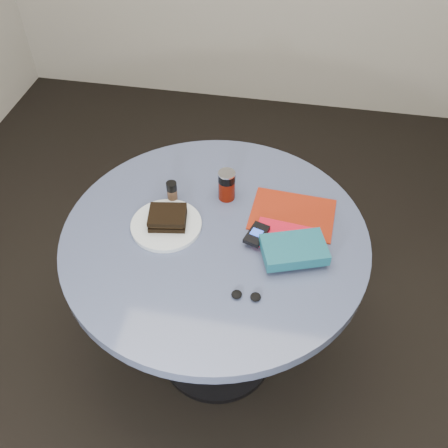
% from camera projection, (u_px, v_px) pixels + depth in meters
% --- Properties ---
extents(ground, '(4.00, 4.00, 0.00)m').
position_uv_depth(ground, '(217.00, 350.00, 2.16)').
color(ground, black).
rests_on(ground, ground).
extents(table, '(1.00, 1.00, 0.75)m').
position_uv_depth(table, '(216.00, 265.00, 1.74)').
color(table, black).
rests_on(table, ground).
extents(plate, '(0.28, 0.28, 0.01)m').
position_uv_depth(plate, '(166.00, 225.00, 1.63)').
color(plate, white).
rests_on(plate, table).
extents(sandwich, '(0.13, 0.12, 0.04)m').
position_uv_depth(sandwich, '(168.00, 218.00, 1.62)').
color(sandwich, black).
rests_on(sandwich, plate).
extents(soda_can, '(0.07, 0.07, 0.11)m').
position_uv_depth(soda_can, '(227.00, 185.00, 1.70)').
color(soda_can, '#621204').
rests_on(soda_can, table).
extents(pepper_grinder, '(0.05, 0.05, 0.08)m').
position_uv_depth(pepper_grinder, '(172.00, 192.00, 1.69)').
color(pepper_grinder, '#513522').
rests_on(pepper_grinder, table).
extents(magazine, '(0.29, 0.22, 0.00)m').
position_uv_depth(magazine, '(292.00, 214.00, 1.68)').
color(magazine, maroon).
rests_on(magazine, table).
extents(red_book, '(0.19, 0.14, 0.01)m').
position_uv_depth(red_book, '(283.00, 237.00, 1.59)').
color(red_book, red).
rests_on(red_book, magazine).
extents(novel, '(0.22, 0.18, 0.04)m').
position_uv_depth(novel, '(294.00, 250.00, 1.52)').
color(novel, '#155263').
rests_on(novel, red_book).
extents(mp3_player, '(0.08, 0.11, 0.02)m').
position_uv_depth(mp3_player, '(257.00, 234.00, 1.58)').
color(mp3_player, black).
rests_on(mp3_player, red_book).
extents(headphones, '(0.09, 0.03, 0.02)m').
position_uv_depth(headphones, '(246.00, 296.00, 1.44)').
color(headphones, black).
rests_on(headphones, table).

